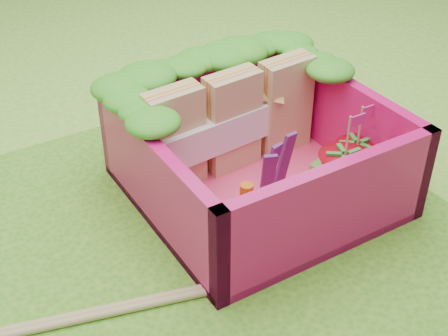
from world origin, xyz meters
name	(u,v)px	position (x,y,z in m)	size (l,w,h in m)	color
ground	(203,236)	(0.00, 0.00, 0.00)	(14.00, 14.00, 0.00)	#6FB733
placemat	(203,234)	(0.00, 0.00, 0.01)	(2.60, 2.60, 0.03)	#499822
bento_floor	(256,189)	(0.43, 0.14, 0.06)	(1.30, 1.30, 0.05)	#FF4175
bento_box	(258,153)	(0.43, 0.14, 0.31)	(1.30, 1.30, 0.55)	#DB1267
lettuce_ruffle	(213,65)	(0.43, 0.61, 0.64)	(1.43, 0.77, 0.11)	#31971B
sandwich_stack	(233,122)	(0.44, 0.40, 0.37)	(1.08, 0.26, 0.59)	tan
broccoli	(210,224)	(-0.06, -0.19, 0.25)	(0.32, 0.32, 0.25)	#4F8C43
carrot_sticks	(249,212)	(0.17, -0.17, 0.21)	(0.13, 0.20, 0.27)	orange
purple_wedges	(274,171)	(0.44, -0.01, 0.27)	(0.27, 0.15, 0.38)	#521A5E
strawberry_left	(342,177)	(0.75, -0.21, 0.23)	(0.29, 0.29, 0.53)	red
strawberry_right	(355,162)	(0.93, -0.10, 0.21)	(0.24, 0.24, 0.48)	red
snap_peas	(337,179)	(0.84, -0.08, 0.11)	(0.59, 0.55, 0.05)	#52C43D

